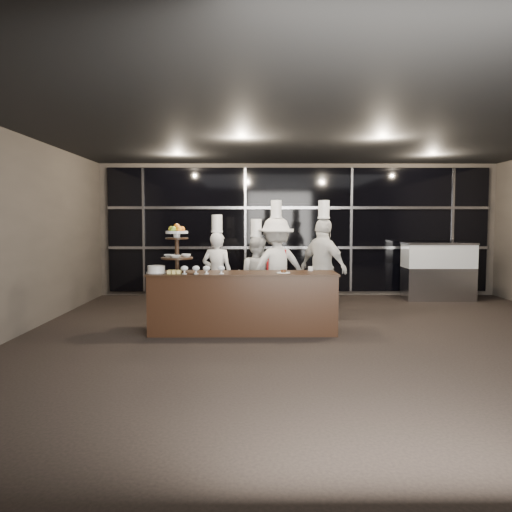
{
  "coord_description": "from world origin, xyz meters",
  "views": [
    {
      "loc": [
        -1.02,
        -6.38,
        1.7
      ],
      "look_at": [
        -0.98,
        1.46,
        1.15
      ],
      "focal_mm": 35.0,
      "sensor_mm": 36.0,
      "label": 1
    }
  ],
  "objects_px": {
    "chef_b": "(256,276)",
    "chef_d": "(323,268)",
    "buffet_counter": "(243,302)",
    "display_case": "(438,268)",
    "chef_a": "(217,273)",
    "chef_c": "(276,267)",
    "layer_cake": "(156,269)",
    "display_stand": "(177,245)"
  },
  "relations": [
    {
      "from": "layer_cake",
      "to": "chef_b",
      "type": "xyz_separation_m",
      "value": [
        1.51,
        1.22,
        -0.24
      ]
    },
    {
      "from": "buffet_counter",
      "to": "chef_c",
      "type": "distance_m",
      "value": 1.37
    },
    {
      "from": "buffet_counter",
      "to": "chef_b",
      "type": "bearing_deg",
      "value": 80.02
    },
    {
      "from": "display_case",
      "to": "chef_b",
      "type": "height_order",
      "value": "chef_b"
    },
    {
      "from": "chef_d",
      "to": "buffet_counter",
      "type": "bearing_deg",
      "value": -143.98
    },
    {
      "from": "display_case",
      "to": "chef_c",
      "type": "relative_size",
      "value": 0.71
    },
    {
      "from": "chef_b",
      "to": "chef_d",
      "type": "distance_m",
      "value": 1.18
    },
    {
      "from": "chef_b",
      "to": "chef_d",
      "type": "xyz_separation_m",
      "value": [
        1.16,
        -0.18,
        0.15
      ]
    },
    {
      "from": "buffet_counter",
      "to": "display_case",
      "type": "relative_size",
      "value": 1.93
    },
    {
      "from": "chef_a",
      "to": "chef_b",
      "type": "distance_m",
      "value": 0.69
    },
    {
      "from": "layer_cake",
      "to": "chef_c",
      "type": "bearing_deg",
      "value": 33.36
    },
    {
      "from": "buffet_counter",
      "to": "display_case",
      "type": "distance_m",
      "value": 5.2
    },
    {
      "from": "layer_cake",
      "to": "chef_d",
      "type": "height_order",
      "value": "chef_d"
    },
    {
      "from": "buffet_counter",
      "to": "chef_a",
      "type": "relative_size",
      "value": 1.57
    },
    {
      "from": "chef_a",
      "to": "buffet_counter",
      "type": "bearing_deg",
      "value": -68.15
    },
    {
      "from": "chef_c",
      "to": "display_stand",
      "type": "bearing_deg",
      "value": -142.91
    },
    {
      "from": "buffet_counter",
      "to": "chef_b",
      "type": "height_order",
      "value": "chef_b"
    },
    {
      "from": "display_stand",
      "to": "chef_c",
      "type": "relative_size",
      "value": 0.36
    },
    {
      "from": "display_case",
      "to": "chef_d",
      "type": "height_order",
      "value": "chef_d"
    },
    {
      "from": "layer_cake",
      "to": "chef_b",
      "type": "relative_size",
      "value": 0.17
    },
    {
      "from": "display_stand",
      "to": "chef_b",
      "type": "bearing_deg",
      "value": 44.21
    },
    {
      "from": "display_stand",
      "to": "chef_a",
      "type": "bearing_deg",
      "value": 66.43
    },
    {
      "from": "display_case",
      "to": "chef_b",
      "type": "xyz_separation_m",
      "value": [
        -3.94,
        -1.96,
        0.05
      ]
    },
    {
      "from": "buffet_counter",
      "to": "chef_d",
      "type": "bearing_deg",
      "value": 36.02
    },
    {
      "from": "buffet_counter",
      "to": "chef_d",
      "type": "relative_size",
      "value": 1.38
    },
    {
      "from": "chef_a",
      "to": "chef_d",
      "type": "height_order",
      "value": "chef_d"
    },
    {
      "from": "layer_cake",
      "to": "chef_c",
      "type": "xyz_separation_m",
      "value": [
        1.87,
        1.23,
        -0.08
      ]
    },
    {
      "from": "chef_b",
      "to": "chef_d",
      "type": "relative_size",
      "value": 0.85
    },
    {
      "from": "layer_cake",
      "to": "chef_a",
      "type": "bearing_deg",
      "value": 56.36
    },
    {
      "from": "buffet_counter",
      "to": "chef_b",
      "type": "distance_m",
      "value": 1.22
    },
    {
      "from": "chef_a",
      "to": "chef_b",
      "type": "height_order",
      "value": "chef_a"
    },
    {
      "from": "chef_d",
      "to": "display_case",
      "type": "bearing_deg",
      "value": 37.63
    },
    {
      "from": "display_stand",
      "to": "display_case",
      "type": "height_order",
      "value": "display_stand"
    },
    {
      "from": "chef_a",
      "to": "chef_d",
      "type": "bearing_deg",
      "value": -6.31
    },
    {
      "from": "chef_a",
      "to": "chef_c",
      "type": "bearing_deg",
      "value": -0.92
    },
    {
      "from": "display_stand",
      "to": "chef_c",
      "type": "xyz_separation_m",
      "value": [
        1.56,
        1.18,
        -0.45
      ]
    },
    {
      "from": "display_stand",
      "to": "layer_cake",
      "type": "height_order",
      "value": "display_stand"
    },
    {
      "from": "chef_a",
      "to": "chef_d",
      "type": "distance_m",
      "value": 1.86
    },
    {
      "from": "buffet_counter",
      "to": "layer_cake",
      "type": "distance_m",
      "value": 1.4
    },
    {
      "from": "layer_cake",
      "to": "chef_a",
      "type": "distance_m",
      "value": 1.51
    },
    {
      "from": "display_stand",
      "to": "display_case",
      "type": "bearing_deg",
      "value": 31.36
    },
    {
      "from": "layer_cake",
      "to": "display_case",
      "type": "bearing_deg",
      "value": 30.3
    }
  ]
}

